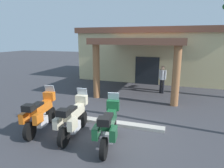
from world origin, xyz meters
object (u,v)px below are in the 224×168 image
motorcycle_orange (40,113)px  motorcycle_cream (73,118)px  pedestrian (162,77)px  motel_building (153,53)px  motorcycle_green (109,126)px

motorcycle_orange → motorcycle_cream: 1.43m
pedestrian → motorcycle_cream: bearing=-171.3°
motorcycle_cream → pedestrian: bearing=-23.8°
motel_building → pedestrian: (1.26, -5.40, -1.17)m
motel_building → motorcycle_green: bearing=-88.4°
motel_building → motorcycle_orange: bearing=-101.4°
motorcycle_orange → motorcycle_cream: (1.43, -0.02, 0.00)m
motel_building → motorcycle_green: (0.12, -12.58, -1.51)m
motorcycle_orange → motorcycle_cream: same height
motorcycle_orange → motorcycle_cream: size_ratio=1.00×
motorcycle_cream → motorcycle_green: same height
motorcycle_orange → pedestrian: 8.02m
motorcycle_orange → motorcycle_green: bearing=-102.9°
motel_building → pedestrian: size_ratio=6.88×
motel_building → motorcycle_orange: size_ratio=5.57×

